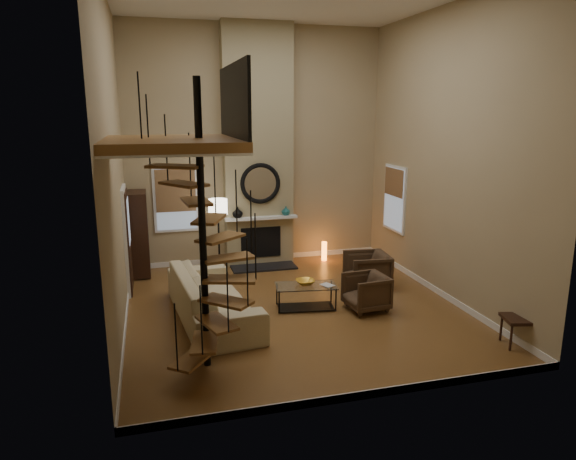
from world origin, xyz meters
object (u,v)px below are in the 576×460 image
object	(u,v)px
side_chair	(525,314)
floor_lamp	(218,213)
coffee_table	(306,294)
armchair_far	(369,291)
accent_lamp	(324,251)
sofa	(211,297)
armchair_near	(371,271)
hutch	(139,233)

from	to	relation	value
side_chair	floor_lamp	bearing A→B (deg)	130.63
coffee_table	floor_lamp	bearing A→B (deg)	117.86
coffee_table	floor_lamp	distance (m)	2.95
armchair_far	floor_lamp	xyz separation A→B (m)	(-2.37, 2.78, 1.06)
armchair_far	side_chair	bearing A→B (deg)	35.68
accent_lamp	sofa	bearing A→B (deg)	-137.24
armchair_near	side_chair	xyz separation A→B (m)	(1.18, -3.14, 0.17)
sofa	coffee_table	size ratio (longest dim) A/B	2.45
sofa	hutch	bearing A→B (deg)	17.17
armchair_near	side_chair	bearing A→B (deg)	26.20
armchair_far	coffee_table	bearing A→B (deg)	-113.57
armchair_far	accent_lamp	bearing A→B (deg)	170.79
accent_lamp	side_chair	xyz separation A→B (m)	(1.48, -5.20, 0.28)
hutch	armchair_near	world-z (taller)	hutch
armchair_far	floor_lamp	world-z (taller)	floor_lamp
coffee_table	accent_lamp	world-z (taller)	accent_lamp
accent_lamp	armchair_far	bearing A→B (deg)	-94.13
coffee_table	floor_lamp	size ratio (longest dim) A/B	0.69
hutch	coffee_table	xyz separation A→B (m)	(2.96, -2.88, -0.67)
sofa	coffee_table	bearing A→B (deg)	-95.79
hutch	accent_lamp	xyz separation A→B (m)	(4.29, -0.04, -0.70)
hutch	floor_lamp	bearing A→B (deg)	-15.54
sofa	armchair_far	bearing A→B (deg)	-103.21
accent_lamp	side_chair	distance (m)	5.42
armchair_near	armchair_far	world-z (taller)	armchair_near
hutch	armchair_near	xyz separation A→B (m)	(4.60, -2.10, -0.60)
accent_lamp	side_chair	bearing A→B (deg)	-74.07
coffee_table	accent_lamp	size ratio (longest dim) A/B	2.58
side_chair	coffee_table	bearing A→B (deg)	140.06
hutch	sofa	distance (m)	3.18
sofa	floor_lamp	xyz separation A→B (m)	(0.47, 2.41, 1.02)
armchair_near	accent_lamp	xyz separation A→B (m)	(-0.30, 2.06, -0.10)
armchair_far	coffee_table	distance (m)	1.17
armchair_near	coffee_table	xyz separation A→B (m)	(-1.64, -0.78, -0.07)
coffee_table	accent_lamp	distance (m)	3.14
armchair_far	accent_lamp	world-z (taller)	armchair_far
armchair_far	coffee_table	world-z (taller)	armchair_far
side_chair	hutch	bearing A→B (deg)	137.82
hutch	armchair_far	world-z (taller)	hutch
sofa	armchair_far	xyz separation A→B (m)	(2.84, -0.37, -0.04)
hutch	floor_lamp	distance (m)	1.81
armchair_far	side_chair	xyz separation A→B (m)	(1.72, -1.99, 0.17)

